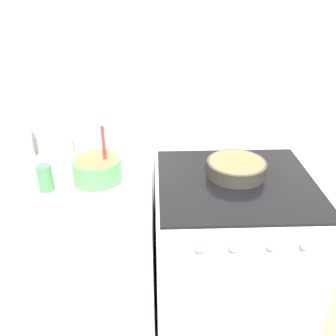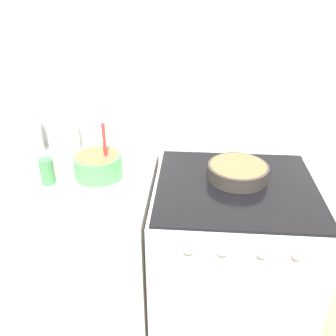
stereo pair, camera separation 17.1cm
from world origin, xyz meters
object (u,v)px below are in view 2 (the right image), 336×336
storage_jar_middle (64,139)px  baking_pan (238,171)px  storage_jar_left (29,138)px  stove (229,265)px  tin_can (47,171)px  mixing_bowl (98,165)px

storage_jar_middle → baking_pan: bearing=-11.6°
storage_jar_left → storage_jar_middle: bearing=0.0°
stove → tin_can: size_ratio=7.85×
tin_can → stove: bearing=2.8°
storage_jar_left → mixing_bowl: bearing=-27.6°
baking_pan → stove: bearing=-96.0°
mixing_bowl → tin_can: size_ratio=2.23×
stove → baking_pan: baking_pan is taller
baking_pan → storage_jar_left: size_ratio=1.33×
storage_jar_middle → tin_can: bearing=-87.0°
baking_pan → storage_jar_middle: (-0.87, 0.18, 0.05)m
stove → tin_can: tin_can is taller
stove → tin_can: (-0.85, -0.04, 0.53)m
stove → storage_jar_left: 1.21m
stove → storage_jar_left: (-1.05, 0.25, 0.56)m
stove → storage_jar_middle: storage_jar_middle is taller
storage_jar_middle → stove: bearing=-15.9°
storage_jar_left → tin_can: 0.35m
mixing_bowl → tin_can: 0.23m
baking_pan → storage_jar_left: bearing=170.3°
stove → storage_jar_middle: bearing=164.1°
baking_pan → tin_can: tin_can is taller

